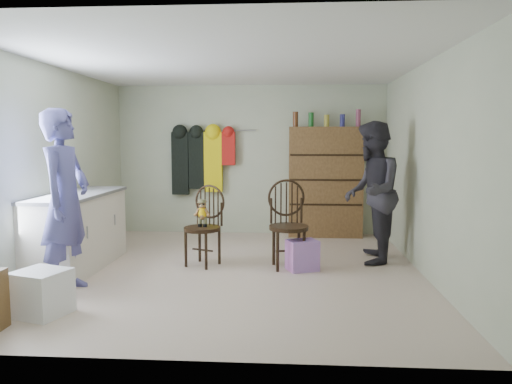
# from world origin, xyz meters

# --- Properties ---
(ground_plane) EXTENTS (5.00, 5.00, 0.00)m
(ground_plane) POSITION_xyz_m (0.00, 0.00, 0.00)
(ground_plane) COLOR beige
(ground_plane) RESTS_ON ground
(room_walls) EXTENTS (5.00, 5.00, 5.00)m
(room_walls) POSITION_xyz_m (0.00, 0.53, 1.58)
(room_walls) COLOR beige
(room_walls) RESTS_ON ground
(counter) EXTENTS (0.64, 1.86, 0.94)m
(counter) POSITION_xyz_m (-1.95, 0.00, 0.47)
(counter) COLOR silver
(counter) RESTS_ON ground
(plastic_tub) EXTENTS (0.54, 0.52, 0.41)m
(plastic_tub) POSITION_xyz_m (-1.59, -1.64, 0.21)
(plastic_tub) COLOR white
(plastic_tub) RESTS_ON ground
(chair_front) EXTENTS (0.59, 0.59, 1.02)m
(chair_front) POSITION_xyz_m (-0.41, 0.28, 0.57)
(chair_front) COLOR black
(chair_front) RESTS_ON ground
(chair_far) EXTENTS (0.56, 0.56, 1.10)m
(chair_far) POSITION_xyz_m (0.65, 0.25, 0.59)
(chair_far) COLOR black
(chair_far) RESTS_ON ground
(striped_bag) EXTENTS (0.43, 0.39, 0.37)m
(striped_bag) POSITION_xyz_m (0.83, 0.09, 0.19)
(striped_bag) COLOR #E572C6
(striped_bag) RESTS_ON ground
(person_left) EXTENTS (0.49, 0.72, 1.92)m
(person_left) POSITION_xyz_m (-1.67, -0.91, 0.96)
(person_left) COLOR #55549A
(person_left) RESTS_ON ground
(person_right) EXTENTS (0.84, 1.00, 1.83)m
(person_right) POSITION_xyz_m (1.72, 0.56, 0.92)
(person_right) COLOR #2D2B33
(person_right) RESTS_ON ground
(dresser) EXTENTS (1.20, 0.39, 2.08)m
(dresser) POSITION_xyz_m (1.25, 2.30, 0.91)
(dresser) COLOR brown
(dresser) RESTS_ON ground
(coat_rack) EXTENTS (1.42, 0.12, 1.09)m
(coat_rack) POSITION_xyz_m (-0.83, 2.38, 1.25)
(coat_rack) COLOR #99999E
(coat_rack) RESTS_ON ground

